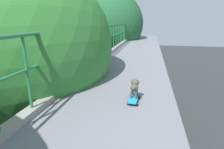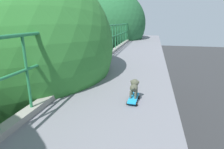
% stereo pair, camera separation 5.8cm
% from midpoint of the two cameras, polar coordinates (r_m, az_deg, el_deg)
% --- Properties ---
extents(car_yellow_cab_fifth, '(1.84, 3.86, 1.55)m').
position_cam_midpoint_polar(car_yellow_cab_fifth, '(13.98, -19.35, -14.97)').
color(car_yellow_cab_fifth, yellow).
rests_on(car_yellow_cab_fifth, ground).
extents(car_white_sixth, '(1.90, 3.83, 1.32)m').
position_cam_midpoint_polar(car_white_sixth, '(18.04, -24.30, -8.38)').
color(car_white_sixth, white).
rests_on(car_white_sixth, ground).
extents(car_black_seventh, '(1.96, 4.05, 1.29)m').
position_cam_midpoint_polar(car_black_seventh, '(18.62, -10.33, -6.41)').
color(car_black_seventh, black).
rests_on(car_black_seventh, ground).
extents(city_bus, '(2.52, 11.41, 3.06)m').
position_cam_midpoint_polar(city_bus, '(29.32, -9.72, 4.38)').
color(city_bus, '#B01115').
rests_on(city_bus, ground).
extents(roadside_tree_mid, '(5.53, 5.53, 9.41)m').
position_cam_midpoint_polar(roadside_tree_mid, '(6.04, -27.77, 7.07)').
color(roadside_tree_mid, brown).
rests_on(roadside_tree_mid, ground).
extents(roadside_tree_far, '(5.75, 5.75, 10.19)m').
position_cam_midpoint_polar(roadside_tree_far, '(16.10, -1.13, 15.27)').
color(roadside_tree_far, brown).
rests_on(roadside_tree_far, ground).
extents(roadside_tree_farthest, '(3.76, 3.76, 7.51)m').
position_cam_midpoint_polar(roadside_tree_farthest, '(23.51, 2.79, 11.16)').
color(roadside_tree_farthest, '#4D3C25').
rests_on(roadside_tree_farthest, ground).
extents(toy_skateboard, '(0.21, 0.51, 0.09)m').
position_cam_midpoint_polar(toy_skateboard, '(3.51, 6.28, -7.30)').
color(toy_skateboard, '#1E98D9').
rests_on(toy_skateboard, overpass_deck).
extents(small_dog, '(0.17, 0.36, 0.32)m').
position_cam_midpoint_polar(small_dog, '(3.49, 6.53, -3.59)').
color(small_dog, '#484B3B').
rests_on(small_dog, toy_skateboard).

